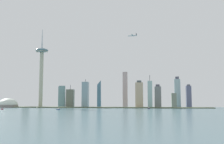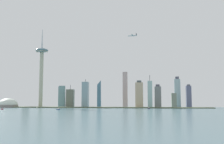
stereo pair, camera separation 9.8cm
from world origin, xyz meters
TOP-DOWN VIEW (x-y plane):
  - ground_plane at (0.00, 0.00)m, footprint 6000.00×6000.00m
  - waterfront_pier at (0.00, 467.31)m, footprint 784.54×49.40m
  - observation_tower at (-224.56, 482.17)m, footprint 47.00×47.00m
  - stadium_dome at (-343.20, 464.46)m, footprint 72.37×72.37m
  - skyscraper_0 at (-153.47, 524.71)m, footprint 26.35×26.80m
  - skyscraper_1 at (208.48, 500.06)m, footprint 23.04×24.70m
  - skyscraper_2 at (179.93, 470.71)m, footprint 15.95×18.38m
  - skyscraper_3 at (-118.55, 509.18)m, footprint 27.08×22.29m
  - skyscraper_4 at (320.47, 523.89)m, footprint 17.55×18.89m
  - skyscraper_5 at (-56.95, 495.68)m, footprint 22.33×26.28m
  - skyscraper_6 at (141.74, 539.10)m, footprint 17.13×13.17m
  - skyscraper_7 at (142.37, 483.97)m, footprint 27.11×26.32m
  - skyscraper_8 at (285.54, 566.30)m, footprint 22.43×14.74m
  - skyscraper_9 at (268.24, 532.97)m, footprint 18.03×22.12m
  - skyscraper_10 at (-300.05, 518.16)m, footprint 24.44×13.91m
  - skyscraper_11 at (-11.69, 537.80)m, footprint 14.27×17.60m
  - skyscraper_12 at (88.97, 525.02)m, footprint 16.89×20.53m
  - boat_0 at (173.96, 386.45)m, footprint 6.85×6.82m
  - boat_2 at (-195.32, 381.48)m, footprint 3.63×9.50m
  - boat_3 at (-89.61, 286.16)m, footprint 13.35×12.17m
  - boat_5 at (-262.29, 284.90)m, footprint 3.54×8.30m
  - airplane at (124.09, 387.94)m, footprint 30.24×31.41m

SIDE VIEW (x-z plane):
  - ground_plane at x=0.00m, z-range 0.00..0.00m
  - boat_2 at x=-195.32m, z-range -2.96..5.54m
  - waterfront_pier at x=0.00m, z-range 0.00..2.83m
  - boat_5 at x=-262.29m, z-range -0.45..3.40m
  - boat_3 at x=-89.61m, z-range -0.70..4.24m
  - boat_0 at x=173.96m, z-range -3.74..7.35m
  - stadium_dome at x=-343.20m, z-range -14.20..32.71m
  - skyscraper_9 at x=268.24m, z-range 0.00..52.84m
  - skyscraper_3 at x=-118.55m, z-range -8.81..76.20m
  - skyscraper_1 at x=208.48m, z-range -2.32..80.83m
  - skyscraper_6 at x=141.74m, z-range 0.00..78.87m
  - skyscraper_4 at x=320.47m, z-range -1.52..82.32m
  - skyscraper_0 at x=-153.47m, z-range -3.02..88.29m
  - skyscraper_7 at x=142.37m, z-range -2.29..94.62m
  - skyscraper_5 at x=-56.95m, z-range -5.16..99.49m
  - skyscraper_2 at x=179.93m, z-range -10.50..105.13m
  - skyscraper_10 at x=-300.05m, z-range -3.38..99.07m
  - skyscraper_8 at x=285.54m, z-range -2.97..113.75m
  - skyscraper_12 at x=88.97m, z-range 0.00..132.47m
  - skyscraper_11 at x=-11.69m, z-range 0.00..171.19m
  - observation_tower at x=-224.56m, z-range 4.71..326.16m
  - airplane at x=124.09m, z-range 234.99..243.33m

